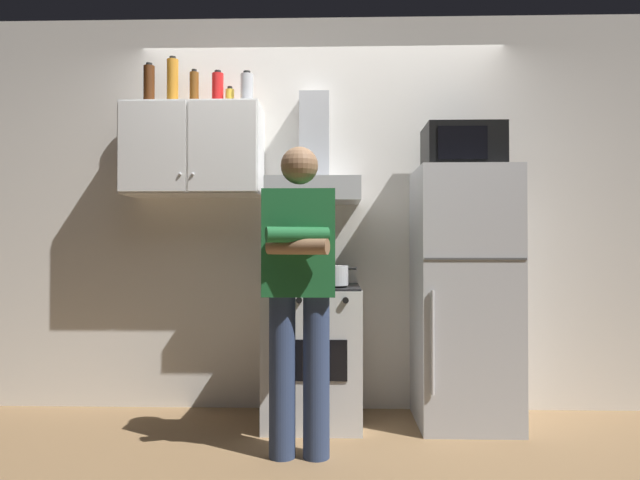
# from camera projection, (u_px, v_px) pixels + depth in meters

# --- Properties ---
(ground_plane) EXTENTS (7.00, 7.00, 0.00)m
(ground_plane) POSITION_uv_depth(u_px,v_px,m) (320.00, 435.00, 3.29)
(ground_plane) COLOR olive
(back_wall_tiled) EXTENTS (4.80, 0.10, 2.70)m
(back_wall_tiled) POSITION_uv_depth(u_px,v_px,m) (322.00, 213.00, 3.91)
(back_wall_tiled) COLOR silver
(back_wall_tiled) RESTS_ON ground_plane
(upper_cabinet) EXTENTS (0.90, 0.37, 0.60)m
(upper_cabinet) POSITION_uv_depth(u_px,v_px,m) (194.00, 150.00, 3.71)
(upper_cabinet) COLOR silver
(stove_oven) EXTENTS (0.60, 0.62, 0.87)m
(stove_oven) POSITION_uv_depth(u_px,v_px,m) (313.00, 354.00, 3.55)
(stove_oven) COLOR silver
(stove_oven) RESTS_ON ground_plane
(range_hood) EXTENTS (0.60, 0.44, 0.75)m
(range_hood) POSITION_uv_depth(u_px,v_px,m) (314.00, 173.00, 3.69)
(range_hood) COLOR #B7BABF
(refrigerator) EXTENTS (0.60, 0.62, 1.60)m
(refrigerator) POSITION_uv_depth(u_px,v_px,m) (464.00, 296.00, 3.53)
(refrigerator) COLOR silver
(refrigerator) RESTS_ON ground_plane
(microwave) EXTENTS (0.48, 0.37, 0.28)m
(microwave) POSITION_uv_depth(u_px,v_px,m) (462.00, 148.00, 3.56)
(microwave) COLOR black
(microwave) RESTS_ON refrigerator
(person_standing) EXTENTS (0.38, 0.33, 1.64)m
(person_standing) POSITION_uv_depth(u_px,v_px,m) (299.00, 286.00, 2.95)
(person_standing) COLOR navy
(person_standing) RESTS_ON ground_plane
(cooking_pot) EXTENTS (0.28, 0.18, 0.12)m
(cooking_pot) POSITION_uv_depth(u_px,v_px,m) (334.00, 275.00, 3.43)
(cooking_pot) COLOR #B7BABF
(cooking_pot) RESTS_ON stove_oven
(bottle_liquor_amber) EXTENTS (0.08, 0.08, 0.33)m
(bottle_liquor_amber) POSITION_uv_depth(u_px,v_px,m) (173.00, 82.00, 3.73)
(bottle_liquor_amber) COLOR #B7721E
(bottle_liquor_amber) RESTS_ON upper_cabinet
(bottle_spice_jar) EXTENTS (0.06, 0.06, 0.13)m
(bottle_spice_jar) POSITION_uv_depth(u_px,v_px,m) (230.00, 97.00, 3.73)
(bottle_spice_jar) COLOR gold
(bottle_spice_jar) RESTS_ON upper_cabinet
(bottle_beer_brown) EXTENTS (0.06, 0.06, 0.25)m
(bottle_beer_brown) POSITION_uv_depth(u_px,v_px,m) (194.00, 89.00, 3.74)
(bottle_beer_brown) COLOR brown
(bottle_beer_brown) RESTS_ON upper_cabinet
(bottle_rum_dark) EXTENTS (0.07, 0.07, 0.28)m
(bottle_rum_dark) POSITION_uv_depth(u_px,v_px,m) (149.00, 85.00, 3.70)
(bottle_rum_dark) COLOR #47230F
(bottle_rum_dark) RESTS_ON upper_cabinet
(bottle_soda_red) EXTENTS (0.08, 0.08, 0.24)m
(bottle_soda_red) POSITION_uv_depth(u_px,v_px,m) (218.00, 90.00, 3.75)
(bottle_soda_red) COLOR red
(bottle_soda_red) RESTS_ON upper_cabinet
(bottle_canister_steel) EXTENTS (0.08, 0.08, 0.22)m
(bottle_canister_steel) POSITION_uv_depth(u_px,v_px,m) (247.00, 89.00, 3.69)
(bottle_canister_steel) COLOR #B2B5BA
(bottle_canister_steel) RESTS_ON upper_cabinet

